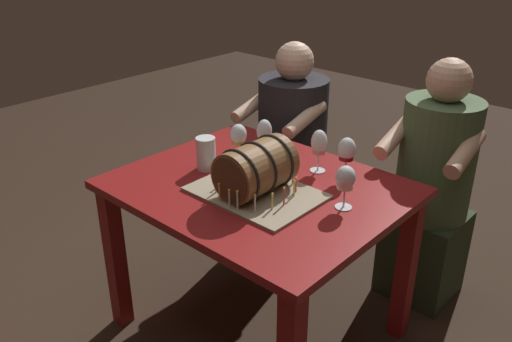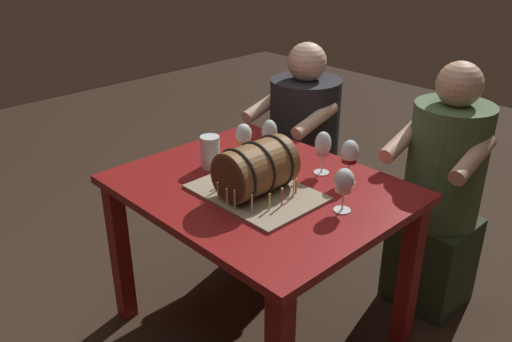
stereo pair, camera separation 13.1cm
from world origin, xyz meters
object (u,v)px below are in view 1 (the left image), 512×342
at_px(wine_glass_red, 347,151).
at_px(person_seated_left, 292,148).
at_px(dining_table, 259,210).
at_px(wine_glass_rose, 319,144).
at_px(wine_glass_white, 346,180).
at_px(barrel_cake, 256,171).
at_px(wine_glass_empty, 264,132).
at_px(wine_glass_amber, 238,136).
at_px(beer_pint, 206,155).
at_px(person_seated_right, 431,193).

bearing_deg(wine_glass_red, person_seated_left, 144.08).
relative_size(dining_table, wine_glass_rose, 5.97).
distance_m(wine_glass_white, person_seated_left, 1.07).
bearing_deg(wine_glass_white, person_seated_left, 139.17).
bearing_deg(wine_glass_rose, person_seated_left, 137.28).
xyz_separation_m(wine_glass_red, person_seated_left, (-0.65, 0.47, -0.32)).
xyz_separation_m(barrel_cake, wine_glass_red, (0.18, 0.34, 0.03)).
relative_size(barrel_cake, person_seated_left, 0.43).
xyz_separation_m(barrel_cake, wine_glass_empty, (-0.19, 0.26, 0.04)).
height_order(barrel_cake, wine_glass_rose, barrel_cake).
relative_size(wine_glass_white, wine_glass_amber, 0.98).
distance_m(dining_table, wine_glass_rose, 0.37).
bearing_deg(beer_pint, wine_glass_white, 9.60).
distance_m(dining_table, wine_glass_empty, 0.35).
relative_size(wine_glass_empty, person_seated_left, 0.17).
distance_m(wine_glass_white, person_seated_right, 0.74).
xyz_separation_m(wine_glass_empty, person_seated_left, (-0.28, 0.55, -0.33)).
xyz_separation_m(barrel_cake, person_seated_right, (0.37, 0.81, -0.28)).
height_order(wine_glass_red, wine_glass_rose, wine_glass_rose).
xyz_separation_m(barrel_cake, person_seated_left, (-0.47, 0.81, -0.29)).
bearing_deg(person_seated_left, wine_glass_rose, -42.72).
xyz_separation_m(dining_table, beer_pint, (-0.27, -0.04, 0.18)).
distance_m(wine_glass_empty, person_seated_right, 0.85).
xyz_separation_m(barrel_cake, wine_glass_rose, (0.05, 0.33, 0.03)).
height_order(wine_glass_empty, person_seated_right, person_seated_right).
xyz_separation_m(barrel_cake, wine_glass_amber, (-0.27, 0.18, 0.02)).
bearing_deg(wine_glass_empty, wine_glass_amber, -137.57).
bearing_deg(wine_glass_rose, dining_table, -111.06).
bearing_deg(wine_glass_white, barrel_cake, -156.19).
bearing_deg(dining_table, barrel_cake, -55.26).
distance_m(dining_table, wine_glass_red, 0.43).
bearing_deg(dining_table, wine_glass_empty, 125.90).
bearing_deg(barrel_cake, beer_pint, 174.22).
bearing_deg(wine_glass_red, wine_glass_rose, -176.35).
xyz_separation_m(wine_glass_empty, wine_glass_white, (0.50, -0.12, -0.02)).
height_order(wine_glass_white, person_seated_right, person_seated_right).
bearing_deg(wine_glass_amber, person_seated_right, 44.67).
distance_m(wine_glass_empty, beer_pint, 0.27).
relative_size(wine_glass_amber, person_seated_right, 0.15).
height_order(wine_glass_rose, beer_pint, wine_glass_rose).
distance_m(wine_glass_amber, person_seated_left, 0.73).
distance_m(dining_table, person_seated_right, 0.85).
height_order(barrel_cake, wine_glass_amber, barrel_cake).
height_order(barrel_cake, person_seated_right, person_seated_right).
distance_m(dining_table, barrel_cake, 0.23).
xyz_separation_m(wine_glass_red, person_seated_right, (0.18, 0.47, -0.31)).
xyz_separation_m(barrel_cake, beer_pint, (-0.32, 0.03, -0.03)).
height_order(person_seated_left, person_seated_right, person_seated_right).
height_order(dining_table, wine_glass_empty, wine_glass_empty).
xyz_separation_m(wine_glass_white, beer_pint, (-0.63, -0.11, -0.05)).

